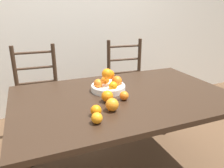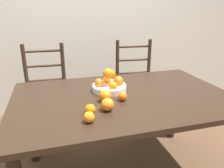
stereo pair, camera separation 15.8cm
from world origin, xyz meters
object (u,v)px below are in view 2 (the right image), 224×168
fruit_bowl (109,84)px  chair_left (47,98)px  orange_loose_0 (105,96)px  orange_loose_2 (89,117)px  orange_loose_3 (122,96)px  orange_loose_1 (107,105)px  orange_loose_4 (90,110)px  chair_right (136,88)px

fruit_bowl → chair_left: 0.88m
fruit_bowl → orange_loose_0: bearing=-113.2°
orange_loose_2 → orange_loose_3: same height
fruit_bowl → orange_loose_1: 0.35m
orange_loose_1 → orange_loose_4: bearing=-168.4°
fruit_bowl → orange_loose_1: (-0.10, -0.33, -0.01)m
orange_loose_1 → orange_loose_2: bearing=-140.4°
orange_loose_3 → orange_loose_4: (-0.25, -0.15, 0.00)m
orange_loose_4 → orange_loose_3: bearing=30.2°
fruit_bowl → orange_loose_0: 0.21m
orange_loose_0 → orange_loose_2: 0.30m
orange_loose_0 → orange_loose_2: orange_loose_0 is taller
orange_loose_0 → orange_loose_3: bearing=-6.7°
fruit_bowl → chair_left: (-0.49, 0.65, -0.32)m
fruit_bowl → orange_loose_4: bearing=-121.3°
fruit_bowl → chair_right: (0.49, 0.65, -0.32)m
fruit_bowl → chair_left: size_ratio=0.26×
fruit_bowl → orange_loose_3: fruit_bowl is taller
orange_loose_0 → orange_loose_3: 0.12m
orange_loose_0 → orange_loose_4: size_ratio=1.23×
orange_loose_2 → chair_left: (-0.25, 1.10, -0.30)m
orange_loose_2 → orange_loose_4: orange_loose_4 is taller
orange_loose_4 → chair_right: bearing=54.9°
chair_left → chair_right: 0.98m
orange_loose_0 → chair_right: bearing=55.8°
chair_left → chair_right: (0.98, -0.00, 0.00)m
chair_right → orange_loose_1: bearing=-115.9°
orange_loose_2 → orange_loose_0: bearing=57.9°
fruit_bowl → orange_loose_4: 0.42m
fruit_bowl → orange_loose_4: size_ratio=3.98×
orange_loose_0 → chair_left: size_ratio=0.08×
orange_loose_1 → chair_right: size_ratio=0.08×
orange_loose_2 → orange_loose_1: bearing=39.6°
fruit_bowl → chair_left: bearing=127.0°
orange_loose_1 → orange_loose_2: orange_loose_1 is taller
orange_loose_3 → orange_loose_4: 0.29m
orange_loose_0 → chair_left: bearing=115.7°
fruit_bowl → chair_right: chair_right is taller
orange_loose_0 → orange_loose_3: orange_loose_0 is taller
orange_loose_2 → orange_loose_3: size_ratio=1.00×
orange_loose_0 → chair_left: chair_left is taller
orange_loose_2 → orange_loose_3: bearing=40.6°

